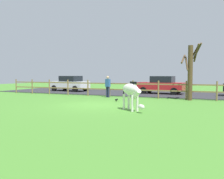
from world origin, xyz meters
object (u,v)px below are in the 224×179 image
Objects in this scene: bare_tree at (191,70)px; parked_car_white at (70,83)px; zebra at (131,92)px; parked_car_red at (161,85)px; visitor_near_fence at (108,86)px; crow_on_grass at (116,100)px.

bare_tree reaches higher than parked_car_white.
bare_tree is 0.93× the size of parked_car_white.
parked_car_white is (-10.08, 9.98, -0.08)m from zebra.
parked_car_red is 5.59m from visitor_near_fence.
parked_car_white is (-7.98, 6.78, 0.72)m from crow_on_grass.
bare_tree is 17.87× the size of crow_on_grass.
bare_tree is 2.34× the size of visitor_near_fence.
parked_car_red is 2.50× the size of visitor_near_fence.
parked_car_white is at bearing 135.28° from zebra.
parked_car_red is at bearing 93.84° from zebra.
bare_tree reaches higher than visitor_near_fence.
crow_on_grass is 7.30m from parked_car_red.
bare_tree reaches higher than parked_car_red.
zebra is at bearing -56.08° from visitor_near_fence.
zebra is 6.89m from visitor_near_fence.
bare_tree is 0.94× the size of parked_car_red.
zebra is at bearing -109.79° from bare_tree.
parked_car_red is (-2.85, 4.32, -1.21)m from bare_tree.
parked_car_red is at bearing 2.16° from parked_car_white.
crow_on_grass is (-4.26, -2.81, -1.92)m from bare_tree.
visitor_near_fence is (6.23, -4.26, 0.06)m from parked_car_white.
visitor_near_fence is at bearing -177.22° from bare_tree.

